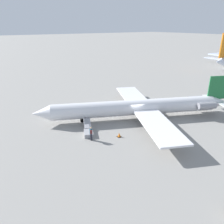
% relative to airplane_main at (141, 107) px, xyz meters
% --- Properties ---
extents(ground_plane, '(600.00, 600.00, 0.00)m').
position_rel_airplane_main_xyz_m(ground_plane, '(0.78, -0.36, -1.76)').
color(ground_plane, gray).
extents(airplane_main, '(27.64, 21.87, 5.90)m').
position_rel_airplane_main_xyz_m(airplane_main, '(0.00, 0.00, 0.00)').
color(airplane_main, silver).
rests_on(airplane_main, ground).
extents(boarding_stairs, '(2.58, 4.07, 1.54)m').
position_rel_airplane_main_xyz_m(boarding_stairs, '(8.86, -0.03, -1.40)').
color(boarding_stairs, '#99999E').
rests_on(boarding_stairs, ground).
extents(passenger, '(0.46, 0.57, 1.74)m').
position_rel_airplane_main_xyz_m(passenger, '(9.39, 1.69, -0.76)').
color(passenger, '#23232D').
rests_on(passenger, ground).
extents(traffic_cone_near_stairs, '(0.50, 0.50, 0.55)m').
position_rel_airplane_main_xyz_m(traffic_cone_near_stairs, '(6.13, 2.93, -1.51)').
color(traffic_cone_near_stairs, black).
rests_on(traffic_cone_near_stairs, ground).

